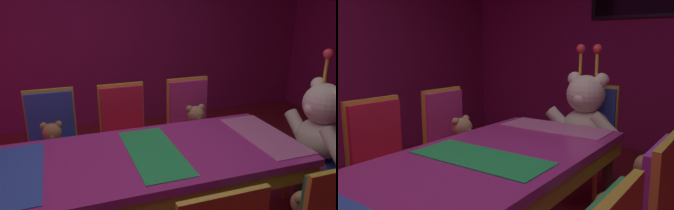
{
  "view_description": "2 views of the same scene",
  "coord_description": "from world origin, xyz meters",
  "views": [
    {
      "loc": [
        1.89,
        -0.56,
        1.73
      ],
      "look_at": [
        -0.23,
        0.18,
        0.98
      ],
      "focal_mm": 35.21,
      "sensor_mm": 36.0,
      "label": 1
    },
    {
      "loc": [
        1.15,
        -1.37,
        1.33
      ],
      "look_at": [
        -0.18,
        0.48,
        0.94
      ],
      "focal_mm": 37.46,
      "sensor_mm": 36.0,
      "label": 2
    }
  ],
  "objects": [
    {
      "name": "wall_back",
      "position": [
        0.0,
        3.2,
        1.4
      ],
      "size": [
        5.2,
        0.12,
        2.8
      ],
      "primitive_type": "cube",
      "color": "#8C1959",
      "rests_on": "ground_plane"
    },
    {
      "name": "banquet_table",
      "position": [
        0.0,
        0.0,
        0.65
      ],
      "size": [
        0.9,
        2.02,
        0.75
      ],
      "color": "#B22D8C",
      "rests_on": "ground_plane"
    },
    {
      "name": "chair_left_1",
      "position": [
        -0.83,
        -0.03,
        0.6
      ],
      "size": [
        0.42,
        0.41,
        0.98
      ],
      "color": "red",
      "rests_on": "ground_plane"
    },
    {
      "name": "chair_left_2",
      "position": [
        -0.84,
        0.61,
        0.6
      ],
      "size": [
        0.42,
        0.41,
        0.98
      ],
      "color": "#CC338C",
      "rests_on": "ground_plane"
    },
    {
      "name": "teddy_left_2",
      "position": [
        -0.69,
        0.61,
        0.6
      ],
      "size": [
        0.26,
        0.34,
        0.32
      ],
      "color": "tan",
      "rests_on": "chair_left_2"
    },
    {
      "name": "chair_right_2",
      "position": [
        0.83,
        0.64,
        0.6
      ],
      "size": [
        0.42,
        0.41,
        0.98
      ],
      "rotation": [
        0.0,
        0.0,
        3.14
      ],
      "color": "#268C4C",
      "rests_on": "ground_plane"
    },
    {
      "name": "teddy_right_2",
      "position": [
        0.69,
        0.64,
        0.57
      ],
      "size": [
        0.22,
        0.29,
        0.27
      ],
      "rotation": [
        0.0,
        0.0,
        3.14
      ],
      "color": "#9E7247",
      "rests_on": "chair_right_2"
    },
    {
      "name": "throne_chair",
      "position": [
        0.0,
        1.54,
        0.6
      ],
      "size": [
        0.41,
        0.42,
        0.98
      ],
      "rotation": [
        0.0,
        0.0,
        -1.57
      ],
      "color": "#2D47B2",
      "rests_on": "ground_plane"
    },
    {
      "name": "king_teddy_bear",
      "position": [
        0.0,
        1.37,
        0.74
      ],
      "size": [
        0.69,
        0.53,
        0.88
      ],
      "rotation": [
        0.0,
        0.0,
        -1.57
      ],
      "color": "silver",
      "rests_on": "throne_chair"
    }
  ]
}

